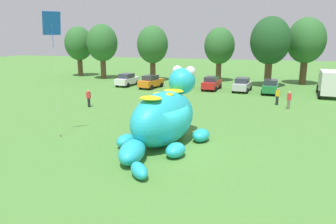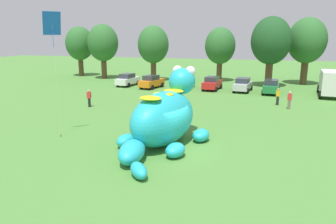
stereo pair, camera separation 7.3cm
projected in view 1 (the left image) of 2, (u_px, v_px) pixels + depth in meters
ground_plane at (178, 149)px, 19.57m from camera, size 160.00×160.00×0.00m
giant_inflatable_creature at (164, 118)px, 20.09m from camera, size 5.57×9.59×4.77m
car_white at (127, 80)px, 44.31m from camera, size 2.32×4.28×1.72m
car_orange at (151, 82)px, 42.39m from camera, size 2.56×4.36×1.72m
car_yellow at (182, 82)px, 42.29m from camera, size 2.57×4.37×1.72m
car_red at (212, 83)px, 41.06m from camera, size 2.25×4.25×1.72m
car_silver at (242, 85)px, 39.79m from camera, size 2.31×4.28×1.72m
car_green at (270, 87)px, 38.28m from camera, size 2.14×4.20×1.72m
box_truck at (330, 82)px, 36.59m from camera, size 2.84×6.56×2.95m
tree_far_left at (79, 44)px, 54.52m from camera, size 4.72×4.72×8.38m
tree_left at (102, 43)px, 50.98m from camera, size 4.87×4.87×8.65m
tree_mid_left at (153, 45)px, 48.42m from camera, size 4.70×4.70×8.34m
tree_centre_left at (219, 46)px, 48.04m from camera, size 4.54×4.54×8.07m
tree_centre at (270, 41)px, 42.46m from camera, size 5.25×5.25×9.33m
tree_centre_right at (306, 41)px, 44.51m from camera, size 5.25×5.25×9.33m
spectator_near_inflatable at (277, 97)px, 31.98m from camera, size 0.38×0.26×1.71m
spectator_mid_field at (89, 98)px, 31.02m from camera, size 0.38×0.26×1.71m
spectator_by_cars at (176, 97)px, 31.57m from camera, size 0.38×0.26×1.71m
spectator_wandering at (289, 100)px, 30.16m from camera, size 0.38×0.26×1.71m
tethered_flying_kite at (52, 25)px, 20.28m from camera, size 1.13×1.13×8.26m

